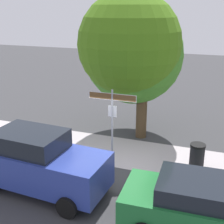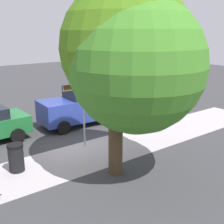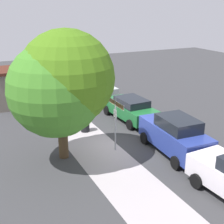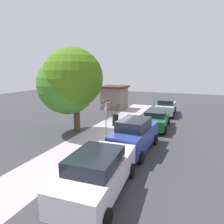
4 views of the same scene
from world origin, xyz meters
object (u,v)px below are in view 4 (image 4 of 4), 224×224
object	(u,v)px
street_sign	(106,109)
trash_bin	(115,120)
car_blue	(135,135)
utility_shed	(114,97)
car_white	(98,172)
car_silver	(166,107)
shade_tree	(71,81)
car_green	(156,119)

from	to	relation	value
street_sign	trash_bin	size ratio (longest dim) A/B	2.89
car_blue	utility_shed	bearing A→B (deg)	30.18
car_white	utility_shed	size ratio (longest dim) A/B	1.58
car_silver	shade_tree	bearing A→B (deg)	146.62
shade_tree	utility_shed	distance (m)	10.51
car_green	utility_shed	xyz separation A→B (m)	(6.42, 6.25, 0.63)
street_sign	car_green	distance (m)	4.79
car_white	car_blue	xyz separation A→B (m)	(4.66, -0.10, 0.08)
car_blue	utility_shed	world-z (taller)	utility_shed
shade_tree	car_green	xyz separation A→B (m)	(3.75, -5.56, -3.16)
car_white	car_blue	distance (m)	4.67
shade_tree	car_white	world-z (taller)	shade_tree
shade_tree	utility_shed	size ratio (longest dim) A/B	2.09
car_white	car_blue	size ratio (longest dim) A/B	1.05
street_sign	shade_tree	xyz separation A→B (m)	(-0.11, 2.70, 1.89)
shade_tree	car_white	bearing A→B (deg)	-139.84
street_sign	trash_bin	distance (m)	3.48
car_blue	car_silver	distance (m)	10.68
street_sign	car_green	bearing A→B (deg)	-38.12
utility_shed	trash_bin	bearing A→B (deg)	-157.49
shade_tree	car_white	distance (m)	8.58
car_white	car_green	world-z (taller)	car_white
street_sign	car_silver	distance (m)	9.62
shade_tree	trash_bin	bearing A→B (deg)	-34.80
car_white	car_blue	bearing A→B (deg)	-4.47
shade_tree	utility_shed	world-z (taller)	shade_tree
car_silver	utility_shed	world-z (taller)	utility_shed
street_sign	car_white	size ratio (longest dim) A/B	0.59
car_blue	car_white	bearing A→B (deg)	-178.20
shade_tree	car_green	size ratio (longest dim) A/B	1.38
car_silver	car_blue	bearing A→B (deg)	176.14
car_green	car_silver	distance (m)	5.47
utility_shed	trash_bin	distance (m)	7.63
car_blue	utility_shed	xyz separation A→B (m)	(11.63, 5.96, 0.44)
car_blue	car_silver	xyz separation A→B (m)	(10.68, -0.31, -0.13)
street_sign	car_silver	world-z (taller)	street_sign
shade_tree	trash_bin	xyz separation A→B (m)	(3.17, -2.21, -3.46)
shade_tree	car_green	distance (m)	7.41
car_white	trash_bin	xyz separation A→B (m)	(9.30, 2.96, -0.41)
utility_shed	trash_bin	xyz separation A→B (m)	(-7.00, -2.90, -0.93)
street_sign	car_green	world-z (taller)	street_sign
car_white	utility_shed	bearing A→B (deg)	16.56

